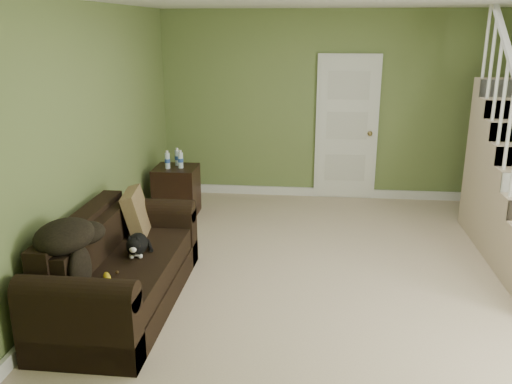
% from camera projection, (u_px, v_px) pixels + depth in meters
% --- Properties ---
extents(floor, '(5.00, 5.50, 0.01)m').
position_uv_depth(floor, '(345.00, 280.00, 5.28)').
color(floor, tan).
rests_on(floor, ground).
extents(wall_back, '(5.00, 0.04, 2.60)m').
position_uv_depth(wall_back, '(340.00, 107.00, 7.51)').
color(wall_back, olive).
rests_on(wall_back, floor).
extents(wall_front, '(5.00, 0.04, 2.60)m').
position_uv_depth(wall_front, '(390.00, 291.00, 2.29)').
color(wall_front, olive).
rests_on(wall_front, floor).
extents(wall_left, '(0.04, 5.50, 2.60)m').
position_uv_depth(wall_left, '(87.00, 143.00, 5.16)').
color(wall_left, olive).
rests_on(wall_left, floor).
extents(baseboard_back, '(5.00, 0.04, 0.12)m').
position_uv_depth(baseboard_back, '(336.00, 193.00, 7.85)').
color(baseboard_back, white).
rests_on(baseboard_back, floor).
extents(baseboard_left, '(0.04, 5.50, 0.12)m').
position_uv_depth(baseboard_left, '(101.00, 263.00, 5.52)').
color(baseboard_left, white).
rests_on(baseboard_left, floor).
extents(door, '(0.86, 0.12, 2.02)m').
position_uv_depth(door, '(347.00, 128.00, 7.55)').
color(door, white).
rests_on(door, floor).
extents(sofa, '(0.88, 2.05, 0.81)m').
position_uv_depth(sofa, '(118.00, 272.00, 4.74)').
color(sofa, black).
rests_on(sofa, floor).
extents(side_table, '(0.54, 0.54, 0.87)m').
position_uv_depth(side_table, '(177.00, 191.00, 7.03)').
color(side_table, black).
rests_on(side_table, floor).
extents(cat, '(0.27, 0.50, 0.24)m').
position_uv_depth(cat, '(136.00, 245.00, 4.76)').
color(cat, black).
rests_on(cat, sofa).
extents(banana, '(0.15, 0.21, 0.06)m').
position_uv_depth(banana, '(107.00, 278.00, 4.27)').
color(banana, yellow).
rests_on(banana, sofa).
extents(throw_pillow, '(0.30, 0.51, 0.50)m').
position_uv_depth(throw_pillow, '(137.00, 215.00, 5.27)').
color(throw_pillow, '#523A21').
rests_on(throw_pillow, sofa).
extents(throw_blanket, '(0.49, 0.61, 0.23)m').
position_uv_depth(throw_blanket, '(65.00, 236.00, 4.14)').
color(throw_blanket, black).
rests_on(throw_blanket, sofa).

